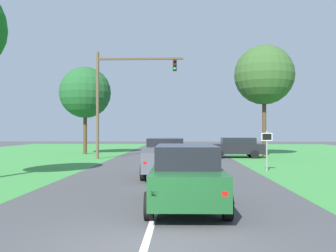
# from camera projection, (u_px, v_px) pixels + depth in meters

# --- Properties ---
(ground_plane) EXTENTS (120.00, 120.00, 0.00)m
(ground_plane) POSITION_uv_depth(u_px,v_px,m) (167.00, 175.00, 19.23)
(ground_plane) COLOR #424244
(lane_centre_stripe) EXTENTS (0.16, 41.88, 0.01)m
(lane_centre_stripe) POSITION_uv_depth(u_px,v_px,m) (149.00, 234.00, 8.24)
(lane_centre_stripe) COLOR white
(lane_centre_stripe) RESTS_ON ground_plane
(red_suv_near) EXTENTS (2.32, 4.91, 1.85)m
(red_suv_near) POSITION_uv_depth(u_px,v_px,m) (186.00, 175.00, 11.12)
(red_suv_near) COLOR #194C23
(red_suv_near) RESTS_ON ground_plane
(pickup_truck_lead) EXTENTS (2.23, 5.56, 1.92)m
(pickup_truck_lead) POSITION_uv_depth(u_px,v_px,m) (166.00, 157.00, 18.58)
(pickup_truck_lead) COLOR #4C515B
(pickup_truck_lead) RESTS_ON ground_plane
(traffic_light) EXTENTS (7.15, 0.40, 8.78)m
(traffic_light) POSITION_uv_depth(u_px,v_px,m) (118.00, 89.00, 30.30)
(traffic_light) COLOR brown
(traffic_light) RESTS_ON ground_plane
(keep_moving_sign) EXTENTS (0.60, 0.09, 2.30)m
(keep_moving_sign) POSITION_uv_depth(u_px,v_px,m) (267.00, 145.00, 20.93)
(keep_moving_sign) COLOR gray
(keep_moving_sign) RESTS_ON ground_plane
(oak_tree_right) EXTENTS (5.39, 5.39, 10.06)m
(oak_tree_right) POSITION_uv_depth(u_px,v_px,m) (264.00, 75.00, 33.57)
(oak_tree_right) COLOR #4C351E
(oak_tree_right) RESTS_ON ground_plane
(crossing_suv_far) EXTENTS (4.69, 2.13, 1.71)m
(crossing_suv_far) POSITION_uv_depth(u_px,v_px,m) (236.00, 147.00, 31.67)
(crossing_suv_far) COLOR black
(crossing_suv_far) RESTS_ON ground_plane
(extra_tree_1) EXTENTS (5.06, 5.06, 8.63)m
(extra_tree_1) POSITION_uv_depth(u_px,v_px,m) (85.00, 93.00, 36.72)
(extra_tree_1) COLOR #4C351E
(extra_tree_1) RESTS_ON ground_plane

